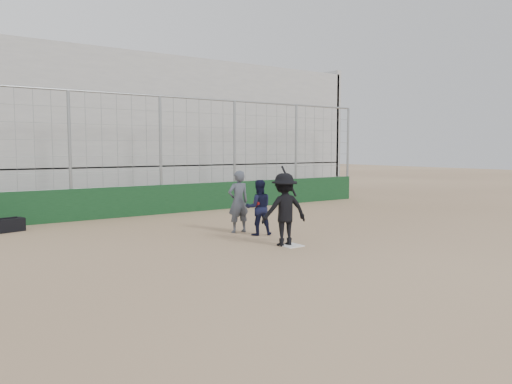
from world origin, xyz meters
TOP-DOWN VIEW (x-y plane):
  - ground at (0.00, 0.00)m, footprint 90.00×90.00m
  - home_plate at (0.00, 0.00)m, footprint 0.44×0.44m
  - backstop at (0.00, 7.00)m, footprint 18.10×0.25m
  - bleachers at (0.00, 11.95)m, footprint 20.25×6.70m
  - batter_at_plate at (-0.09, 0.16)m, footprint 1.20×0.87m
  - catcher_crouched at (0.23, 1.60)m, footprint 0.84×0.75m
  - umpire at (0.05, 2.28)m, footprint 0.63×0.44m
  - equipment_bag at (-4.98, 5.92)m, footprint 0.91×0.56m

SIDE VIEW (x-z plane):
  - ground at x=0.00m, z-range 0.00..0.00m
  - home_plate at x=0.00m, z-range 0.00..0.02m
  - equipment_bag at x=-4.98m, z-range -0.02..0.38m
  - catcher_crouched at x=0.23m, z-range 0.00..0.99m
  - umpire at x=0.05m, z-range 0.00..1.49m
  - batter_at_plate at x=-0.09m, z-range -0.08..1.76m
  - backstop at x=0.00m, z-range -1.06..2.98m
  - bleachers at x=0.00m, z-range -0.57..6.41m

